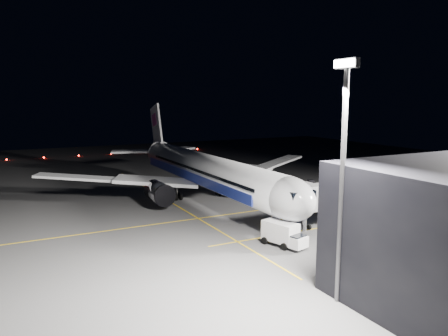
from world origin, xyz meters
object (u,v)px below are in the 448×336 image
baggage_tug (311,185)px  safety_cone_a (264,188)px  airliner (204,170)px  safety_cone_b (262,200)px  floodlight_mast_south (343,161)px  safety_cone_c (269,196)px  service_truck (284,234)px  jet_bridge (380,188)px

baggage_tug → safety_cone_a: bearing=-101.5°
airliner → safety_cone_b: (6.29, 8.16, -4.85)m
floodlight_mast_south → safety_cone_c: (-37.30, 17.22, -12.10)m
safety_cone_b → airliner: bearing=-127.6°
service_truck → safety_cone_a: (-29.32, 15.86, -1.25)m
baggage_tug → safety_cone_b: baggage_tug is taller
baggage_tug → safety_cone_a: baggage_tug is taller
airliner → service_truck: (27.02, -1.86, -3.63)m
safety_cone_a → service_truck: bearing=-28.4°
airliner → safety_cone_a: 15.00m
safety_cone_a → safety_cone_b: bearing=-34.2°
floodlight_mast_south → safety_cone_c: 42.83m
floodlight_mast_south → safety_cone_c: floodlight_mast_south is taller
safety_cone_b → safety_cone_c: size_ratio=1.17×
service_truck → baggage_tug: bearing=120.5°
baggage_tug → safety_cone_b: size_ratio=5.13×
service_truck → safety_cone_c: service_truck is taller
service_truck → safety_cone_a: bearing=135.8°
baggage_tug → safety_cone_a: size_ratio=5.64×
jet_bridge → baggage_tug: jet_bridge is taller
jet_bridge → safety_cone_a: (-25.38, -4.06, -4.30)m
airliner → baggage_tug: (2.04, 21.97, -4.26)m
jet_bridge → floodlight_mast_south: (18.00, -24.07, 7.79)m
service_truck → safety_cone_c: (-23.25, 13.06, -1.27)m
floodlight_mast_south → service_truck: floodlight_mast_south is taller
service_truck → floodlight_mast_south: bearing=-32.3°
airliner → safety_cone_c: airliner is taller
airliner → jet_bridge: airliner is taller
service_truck → safety_cone_b: size_ratio=9.65×
jet_bridge → baggage_tug: 21.71m
service_truck → safety_cone_a: service_truck is taller
jet_bridge → safety_cone_a: jet_bridge is taller
safety_cone_b → baggage_tug: bearing=107.1°
airliner → service_truck: airliner is taller
safety_cone_b → safety_cone_c: (-2.52, 3.04, -0.04)m
jet_bridge → service_truck: 20.53m
floodlight_mast_south → airliner: bearing=171.7°
baggage_tug → safety_cone_a: (-4.34, -7.97, -0.62)m
service_truck → safety_cone_c: size_ratio=11.27×
safety_cone_a → safety_cone_c: safety_cone_a is taller
safety_cone_a → safety_cone_c: (6.08, -2.80, -0.02)m
floodlight_mast_south → service_truck: (-14.05, 4.16, -10.83)m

